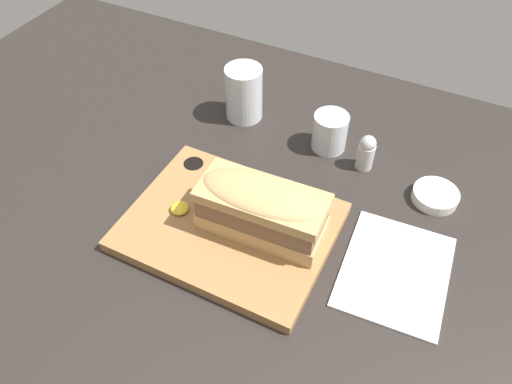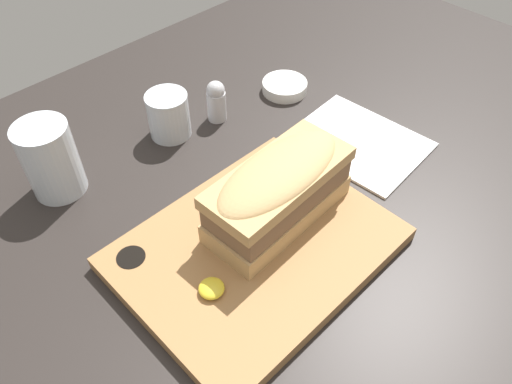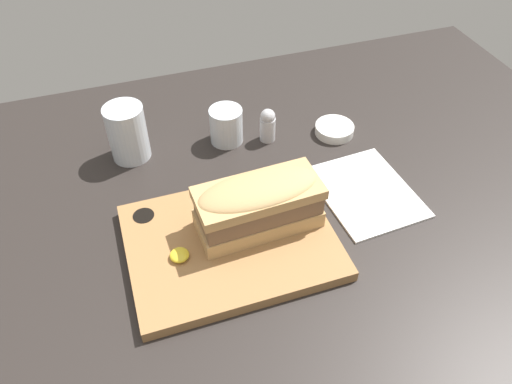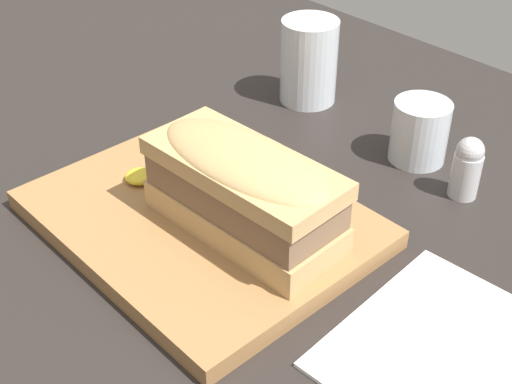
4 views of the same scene
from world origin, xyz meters
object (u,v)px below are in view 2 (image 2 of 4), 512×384
serving_board (257,247)px  water_glass (52,164)px  sandwich (279,189)px  condiment_dish (285,87)px  wine_glass (169,116)px  napkin (358,142)px  salt_shaker (216,101)px

serving_board → water_glass: (-11.49, 26.47, 3.59)cm
sandwich → condiment_dish: size_ratio=2.56×
wine_glass → napkin: 28.51cm
condiment_dish → sandwich: bearing=-138.6°
salt_shaker → serving_board: bearing=-121.0°
condiment_dish → salt_shaker: bearing=169.7°
water_glass → wine_glass: 18.00cm
wine_glass → salt_shaker: wine_glass is taller
napkin → salt_shaker: bearing=120.0°
napkin → wine_glass: bearing=130.9°
serving_board → condiment_dish: serving_board is taller
serving_board → water_glass: 29.08cm
sandwich → water_glass: bearing=122.6°
condiment_dish → serving_board: bearing=-142.3°
condiment_dish → wine_glass: bearing=167.4°
serving_board → napkin: (24.99, 3.84, -0.75)cm
sandwich → napkin: size_ratio=0.98×
wine_glass → salt_shaker: size_ratio=1.02×
napkin → serving_board: bearing=-171.3°
serving_board → salt_shaker: (13.88, 23.07, 2.47)cm
sandwich → water_glass: sandwich is taller
sandwich → condiment_dish: (22.17, 19.53, -5.74)cm
serving_board → salt_shaker: size_ratio=4.61×
wine_glass → water_glass: bearing=176.1°
serving_board → condiment_dish: 33.89cm
salt_shaker → condiment_dish: (12.95, -2.36, -2.52)cm
sandwich → wine_glass: bearing=85.8°
water_glass → salt_shaker: water_glass is taller
sandwich → salt_shaker: (9.23, 21.89, -3.22)cm
water_glass → serving_board: bearing=-66.5°
serving_board → condiment_dish: (26.83, 20.71, -0.05)cm
water_glass → wine_glass: size_ratio=1.52×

